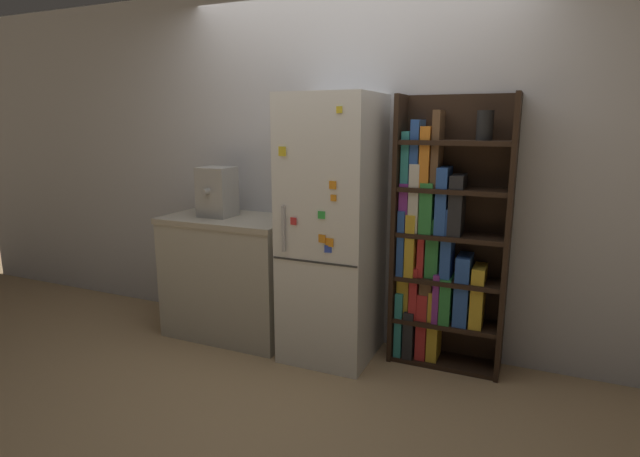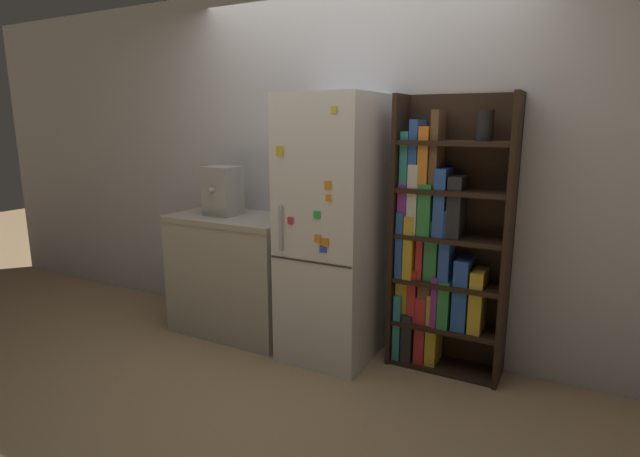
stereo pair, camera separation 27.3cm
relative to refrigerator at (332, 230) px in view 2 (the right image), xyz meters
name	(u,v)px [view 2 (the right image)]	position (x,y,z in m)	size (l,w,h in m)	color
ground_plane	(322,361)	(0.00, -0.15, -0.90)	(16.00, 16.00, 0.00)	tan
wall_back	(353,168)	(0.00, 0.33, 0.40)	(8.00, 0.05, 2.60)	silver
refrigerator	(332,230)	(0.00, 0.00, 0.00)	(0.60, 0.63, 1.81)	white
bookshelf	(439,249)	(0.70, 0.18, -0.09)	(0.73, 0.29, 1.80)	black
kitchen_counter	(237,274)	(-0.84, 0.02, -0.44)	(0.99, 0.59, 0.93)	#BCB7A8
espresso_machine	(223,191)	(-0.94, 0.01, 0.21)	(0.24, 0.28, 0.37)	#A5A39E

